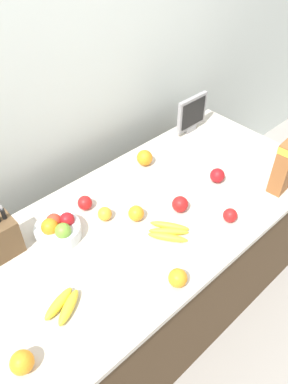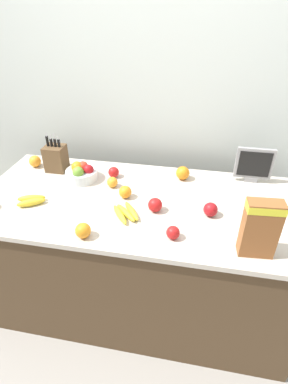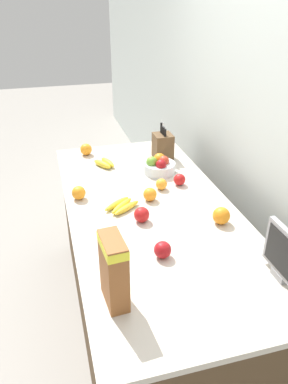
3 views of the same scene
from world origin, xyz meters
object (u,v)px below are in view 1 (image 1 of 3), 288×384
cereal_box (287,163)px  apple_front (230,215)px  knife_block (1,237)px  small_monitor (192,114)px  apple_middle (217,176)px  orange_mid_right (136,213)px  apple_rear (180,204)px  orange_front_right (22,362)px  banana_bunch_right (64,305)px  orange_mid_left (145,158)px  orange_front_center (178,278)px  apple_leftmost (85,203)px  orange_back_center (105,214)px  banana_bunch_left (169,231)px  fruit_bowl (58,229)px

cereal_box → apple_front: bearing=170.9°
knife_block → apple_front: 1.04m
small_monitor → apple_middle: 0.50m
apple_front → orange_mid_right: (-0.32, 0.31, 0.00)m
apple_front → apple_rear: size_ratio=0.85×
small_monitor → orange_front_right: size_ratio=2.83×
apple_front → orange_front_right: (-1.07, 0.05, 0.01)m
apple_middle → apple_front: bearing=-129.0°
banana_bunch_right → orange_front_right: (-0.23, -0.10, 0.02)m
apple_middle → apple_front: apple_middle is taller
knife_block → orange_mid_left: (0.87, 0.03, -0.05)m
apple_middle → orange_front_center: size_ratio=0.99×
knife_block → banana_bunch_right: bearing=-86.3°
orange_front_center → apple_leftmost: bearing=91.3°
banana_bunch_right → apple_leftmost: bearing=45.2°
apple_front → apple_leftmost: bearing=130.3°
small_monitor → apple_middle: small_monitor is taller
orange_back_center → orange_mid_right: orange_mid_right is taller
cereal_box → banana_bunch_right: bearing=167.4°
apple_leftmost → orange_front_right: (-0.62, -0.49, 0.01)m
knife_block → apple_leftmost: (0.42, -0.02, -0.06)m
orange_back_center → cereal_box: bearing=-28.5°
orange_front_center → banana_bunch_left: bearing=52.1°
small_monitor → apple_middle: size_ratio=2.98×
cereal_box → apple_leftmost: 1.03m
banana_bunch_left → apple_middle: 0.47m
fruit_bowl → orange_mid_left: size_ratio=2.31×
apple_leftmost → apple_front: (0.46, -0.54, -0.00)m
orange_back_center → orange_mid_right: bearing=-43.0°
apple_rear → orange_front_center: size_ratio=1.02×
knife_block → orange_mid_right: knife_block is taller
banana_bunch_right → apple_front: apple_front is taller
banana_bunch_left → orange_back_center: 0.32m
cereal_box → apple_middle: (-0.21, 0.26, -0.12)m
apple_rear → orange_mid_right: apple_rear is taller
apple_rear → orange_front_right: size_ratio=0.97×
small_monitor → orange_mid_left: size_ratio=2.62×
apple_front → orange_back_center: bearing=136.2°
small_monitor → apple_leftmost: size_ratio=3.26×
knife_block → small_monitor: size_ratio=1.15×
fruit_bowl → banana_bunch_right: 0.38m
banana_bunch_left → orange_mid_left: 0.54m
knife_block → orange_back_center: size_ratio=3.98×
cereal_box → small_monitor: bearing=81.1°
banana_bunch_left → orange_mid_right: orange_mid_right is taller
apple_leftmost → knife_block: bearing=176.6°
cereal_box → apple_middle: 0.35m
knife_block → orange_front_center: size_ratio=3.42×
apple_front → orange_mid_left: 0.60m
apple_leftmost → orange_back_center: bearing=-78.3°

